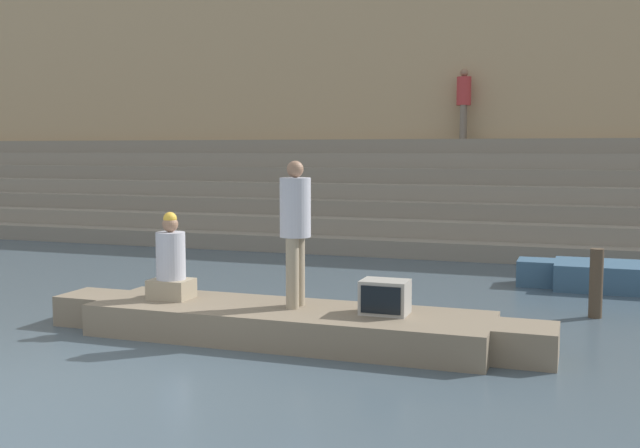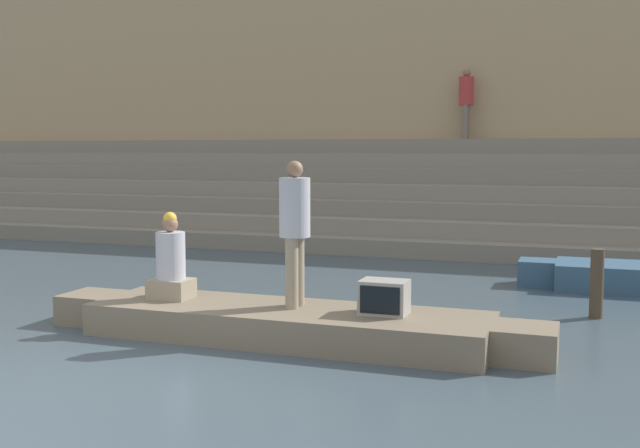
# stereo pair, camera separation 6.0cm
# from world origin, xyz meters

# --- Properties ---
(ground_plane) EXTENTS (120.00, 120.00, 0.00)m
(ground_plane) POSITION_xyz_m (0.00, 0.00, 0.00)
(ground_plane) COLOR #3D4C56
(ghat_steps) EXTENTS (36.00, 4.36, 2.55)m
(ghat_steps) POSITION_xyz_m (0.00, 12.26, 0.91)
(ghat_steps) COLOR gray
(ghat_steps) RESTS_ON ground
(back_wall) EXTENTS (34.20, 1.28, 7.59)m
(back_wall) POSITION_xyz_m (0.00, 14.41, 3.77)
(back_wall) COLOR tan
(back_wall) RESTS_ON ground
(rowboat_main) EXTENTS (6.23, 1.45, 0.39)m
(rowboat_main) POSITION_xyz_m (1.40, 2.44, 0.21)
(rowboat_main) COLOR #756651
(rowboat_main) RESTS_ON ground
(person_standing) EXTENTS (0.37, 0.37, 1.76)m
(person_standing) POSITION_xyz_m (1.47, 2.53, 1.40)
(person_standing) COLOR gray
(person_standing) RESTS_ON rowboat_main
(person_rowing) EXTENTS (0.52, 0.41, 1.11)m
(person_rowing) POSITION_xyz_m (-0.21, 2.49, 0.82)
(person_rowing) COLOR gray
(person_rowing) RESTS_ON rowboat_main
(tv_set) EXTENTS (0.54, 0.40, 0.39)m
(tv_set) POSITION_xyz_m (2.59, 2.51, 0.58)
(tv_set) COLOR #9E998E
(tv_set) RESTS_ON rowboat_main
(mooring_post) EXTENTS (0.18, 0.18, 0.95)m
(mooring_post) POSITION_xyz_m (4.92, 4.93, 0.47)
(mooring_post) COLOR #473828
(mooring_post) RESTS_ON ground
(person_on_steps) EXTENTS (0.36, 0.36, 1.76)m
(person_on_steps) POSITION_xyz_m (1.80, 13.51, 3.57)
(person_on_steps) COLOR #756656
(person_on_steps) RESTS_ON ghat_steps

